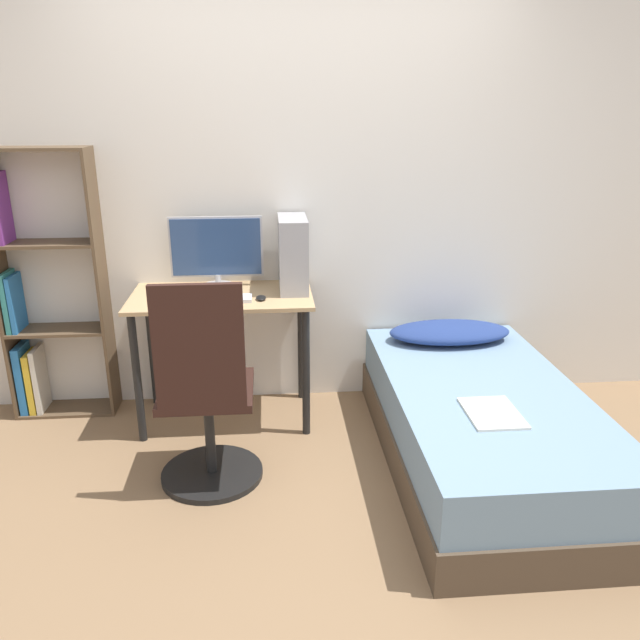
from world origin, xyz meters
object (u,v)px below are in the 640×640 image
Objects in this scene: bookshelf at (37,299)px; bed at (482,427)px; keyboard at (218,299)px; monitor at (216,250)px; office_chair at (207,407)px; pc_tower at (293,254)px.

bookshelf is 2.60m from bed.
keyboard is (-1.36, 0.52, 0.57)m from bed.
monitor is 0.36m from keyboard.
bed is at bearing -30.75° from monitor.
bookshelf is 1.39m from office_chair.
office_chair reaches higher than keyboard.
bed is (2.42, -0.81, -0.51)m from bookshelf.
pc_tower is (0.44, -0.10, -0.01)m from monitor.
office_chair is 1.07m from pc_tower.
bed is 1.41m from pc_tower.
bookshelf reaches higher than bed.
pc_tower is at bearing 25.14° from keyboard.
office_chair reaches higher than bed.
keyboard is 0.88× the size of pc_tower.
office_chair is 0.69m from keyboard.
bed is 1.78m from monitor.
bookshelf reaches higher than keyboard.
pc_tower is at bearing -3.44° from bookshelf.
keyboard is (0.02, -0.30, -0.21)m from monitor.
bookshelf reaches higher than monitor.
monitor is (-1.38, 0.82, 0.77)m from bed.
keyboard is 0.51m from pc_tower.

